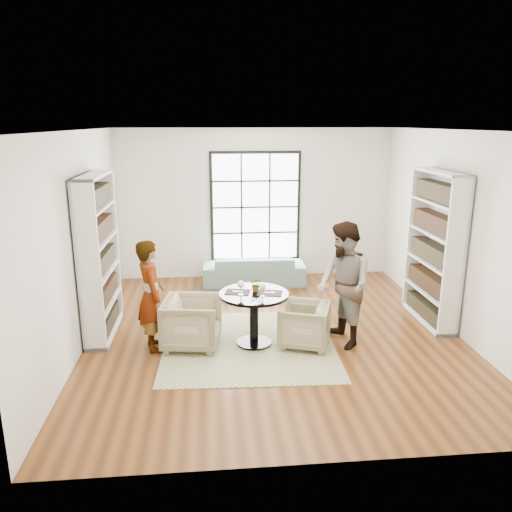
{
  "coord_description": "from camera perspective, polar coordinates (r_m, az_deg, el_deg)",
  "views": [
    {
      "loc": [
        -0.94,
        -6.95,
        3.12
      ],
      "look_at": [
        -0.23,
        0.4,
        1.12
      ],
      "focal_mm": 35.0,
      "sensor_mm": 36.0,
      "label": 1
    }
  ],
  "objects": [
    {
      "name": "wine_glass_right",
      "position": [
        6.85,
        0.76,
        -3.56
      ],
      "size": [
        0.09,
        0.09,
        0.19
      ],
      "color": "silver",
      "rests_on": "pedestal_table"
    },
    {
      "name": "cutlery_left",
      "position": [
        7.06,
        -2.12,
        -4.07
      ],
      "size": [
        0.18,
        0.24,
        0.01
      ],
      "primitive_type": null,
      "rotation": [
        0.0,
        0.0,
        -0.21
      ],
      "color": "silver",
      "rests_on": "placemat_left"
    },
    {
      "name": "room_shell",
      "position": [
        7.77,
        1.61,
        1.29
      ],
      "size": [
        6.0,
        6.01,
        6.0
      ],
      "color": "silver",
      "rests_on": "ground"
    },
    {
      "name": "armchair_left",
      "position": [
        7.18,
        -7.32,
        -7.56
      ],
      "size": [
        0.89,
        0.87,
        0.72
      ],
      "primitive_type": "imported",
      "rotation": [
        0.0,
        0.0,
        1.43
      ],
      "color": "#BFBA88",
      "rests_on": "ground"
    },
    {
      "name": "cutlery_right",
      "position": [
        7.02,
        1.6,
        -4.19
      ],
      "size": [
        0.18,
        0.24,
        0.01
      ],
      "primitive_type": null,
      "rotation": [
        0.0,
        0.0,
        -0.21
      ],
      "color": "silver",
      "rests_on": "placemat_right"
    },
    {
      "name": "sofa",
      "position": [
        9.85,
        -0.24,
        -1.54
      ],
      "size": [
        2.01,
        0.84,
        0.58
      ],
      "primitive_type": "imported",
      "rotation": [
        0.0,
        0.0,
        3.11
      ],
      "color": "slate",
      "rests_on": "ground"
    },
    {
      "name": "pedestal_table",
      "position": [
        7.11,
        -0.23,
        -5.89
      ],
      "size": [
        0.98,
        0.98,
        0.78
      ],
      "rotation": [
        0.0,
        0.0,
        -0.21
      ],
      "color": "black",
      "rests_on": "ground"
    },
    {
      "name": "ground",
      "position": [
        7.67,
        2.04,
        -8.84
      ],
      "size": [
        6.0,
        6.0,
        0.0
      ],
      "primitive_type": "plane",
      "color": "brown"
    },
    {
      "name": "wine_glass_left",
      "position": [
        6.9,
        -1.75,
        -3.3
      ],
      "size": [
        0.1,
        0.1,
        0.21
      ],
      "color": "silver",
      "rests_on": "pedestal_table"
    },
    {
      "name": "armchair_right",
      "position": [
        7.2,
        5.51,
        -7.84
      ],
      "size": [
        0.87,
        0.86,
        0.63
      ],
      "primitive_type": "imported",
      "rotation": [
        0.0,
        0.0,
        -1.91
      ],
      "color": "#BBB585",
      "rests_on": "ground"
    },
    {
      "name": "person_right",
      "position": [
        7.12,
        9.99,
        -3.3
      ],
      "size": [
        0.87,
        1.01,
        1.79
      ],
      "primitive_type": "imported",
      "rotation": [
        0.0,
        0.0,
        -1.32
      ],
      "color": "gray",
      "rests_on": "ground"
    },
    {
      "name": "placemat_left",
      "position": [
        7.07,
        -2.12,
        -4.12
      ],
      "size": [
        0.39,
        0.33,
        0.01
      ],
      "primitive_type": "cube",
      "rotation": [
        0.0,
        0.0,
        -0.21
      ],
      "color": "black",
      "rests_on": "pedestal_table"
    },
    {
      "name": "person_left",
      "position": [
        7.07,
        -11.91,
        -4.44
      ],
      "size": [
        0.52,
        0.65,
        1.57
      ],
      "primitive_type": "imported",
      "rotation": [
        0.0,
        0.0,
        1.85
      ],
      "color": "gray",
      "rests_on": "ground"
    },
    {
      "name": "rug",
      "position": [
        7.31,
        -0.8,
        -10.04
      ],
      "size": [
        2.52,
        2.52,
        0.01
      ],
      "primitive_type": "cube",
      "rotation": [
        0.0,
        0.0,
        -0.04
      ],
      "color": "#BEB98E",
      "rests_on": "ground"
    },
    {
      "name": "flower_centerpiece",
      "position": [
        7.07,
        0.02,
        -3.3
      ],
      "size": [
        0.21,
        0.2,
        0.2
      ],
      "primitive_type": "imported",
      "rotation": [
        0.0,
        0.0,
        -0.28
      ],
      "color": "gray",
      "rests_on": "pedestal_table"
    },
    {
      "name": "placemat_right",
      "position": [
        7.02,
        1.6,
        -4.25
      ],
      "size": [
        0.39,
        0.33,
        0.01
      ],
      "primitive_type": "cube",
      "rotation": [
        0.0,
        0.0,
        -0.21
      ],
      "color": "black",
      "rests_on": "pedestal_table"
    }
  ]
}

